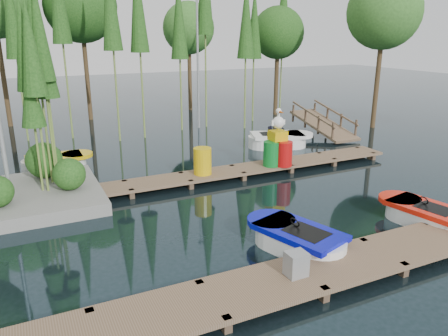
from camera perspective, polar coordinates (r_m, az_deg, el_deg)
name	(u,v)px	position (r m, az deg, el deg)	size (l,w,h in m)	color
ground_plane	(216,210)	(13.13, -1.03, -5.46)	(90.00, 90.00, 0.00)	#1A2B31
near_dock	(306,275)	(9.55, 10.63, -13.57)	(18.00, 1.50, 0.50)	brown
far_dock	(212,174)	(15.57, -1.53, -0.83)	(15.00, 1.20, 0.50)	brown
tree_screen	(75,8)	(21.83, -18.84, 19.21)	(34.42, 18.53, 10.31)	#45321D
lamp_rear	(198,48)	(23.80, -3.47, 15.36)	(0.30, 0.30, 7.25)	gray
ramp	(323,124)	(22.88, 12.85, 5.60)	(1.50, 3.94, 1.49)	brown
boat_blue	(297,240)	(10.87, 9.51, -9.28)	(1.99, 2.96, 0.92)	white
boat_red	(425,216)	(13.30, 24.75, -5.66)	(1.65, 2.77, 0.87)	white
boat_yellow_far	(56,163)	(18.00, -21.13, 0.67)	(2.63, 1.20, 1.32)	white
boat_white_far	(278,140)	(20.27, 7.10, 3.63)	(3.28, 2.23, 1.42)	white
utility_cabinet	(296,264)	(9.26, 9.41, -12.26)	(0.42, 0.36, 0.52)	gray
yellow_barrel	(203,161)	(15.27, -2.82, 0.91)	(0.63, 0.63, 0.94)	gold
drum_cluster	(279,148)	(16.46, 7.16, 2.58)	(1.23, 1.13, 2.13)	#0C6E23
seagull_post	(273,151)	(16.55, 6.45, 2.23)	(0.46, 0.25, 0.74)	gray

